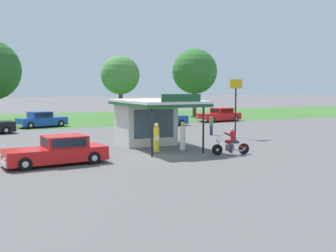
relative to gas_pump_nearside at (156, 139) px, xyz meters
The scene contains 14 objects.
ground_plane 1.13m from the gas_pump_nearside, 117.25° to the right, with size 300.00×300.00×0.00m, color #5B5959.
grass_verge_strip 29.33m from the gas_pump_nearside, 90.68° to the left, with size 120.00×24.00×0.01m, color #3D6B2D.
service_station_kiosk 3.71m from the gas_pump_nearside, 75.66° to the left, with size 4.23×7.32×3.57m.
gas_pump_nearside is the anchor object (origin of this frame).
gas_pump_offside 1.77m from the gas_pump_nearside, ahead, with size 0.44×0.44×1.85m.
motorcycle_with_rider 4.46m from the gas_pump_nearside, 32.37° to the right, with size 2.29×0.78×1.58m.
featured_classic_sedan 6.17m from the gas_pump_nearside, 168.52° to the right, with size 5.39×2.42×1.47m.
parked_car_second_row_spare 20.03m from the gas_pump_nearside, 101.19° to the left, with size 5.14×3.17×1.54m.
parked_car_back_row_far_left 17.22m from the gas_pump_nearside, 65.03° to the left, with size 5.67×2.78×1.55m.
parked_car_back_row_centre_right 24.04m from the gas_pump_nearside, 49.09° to the left, with size 5.72×2.79×1.54m.
bystander_strolling_foreground 10.21m from the gas_pump_nearside, 40.48° to the left, with size 0.34×0.34×1.51m.
tree_oak_left 33.09m from the gas_pump_nearside, 57.47° to the left, with size 6.12×6.12×9.13m.
tree_oak_right 27.73m from the gas_pump_nearside, 75.97° to the left, with size 4.77×4.77×7.80m.
roadside_pole_sign 9.84m from the gas_pump_nearside, 26.75° to the left, with size 1.10×0.12×4.54m.
Camera 1 is at (-9.44, -22.13, 3.98)m, focal length 44.60 mm.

